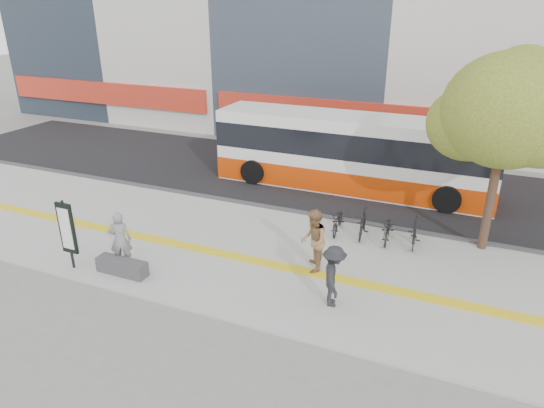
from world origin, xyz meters
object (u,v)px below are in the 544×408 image
at_px(pedestrian_dark, 334,276).
at_px(pedestrian_tan, 313,241).
at_px(bench, 122,267).
at_px(signboard, 67,229).
at_px(street_tree, 506,112).
at_px(bus, 351,155).
at_px(seated_woman, 120,240).

bearing_deg(pedestrian_dark, pedestrian_tan, 16.37).
xyz_separation_m(bench, pedestrian_dark, (6.17, 0.91, 0.63)).
bearing_deg(signboard, bench, 10.81).
distance_m(bench, street_tree, 12.23).
height_order(signboard, bus, bus).
bearing_deg(bench, pedestrian_dark, 8.43).
relative_size(bench, pedestrian_dark, 0.93).
height_order(pedestrian_tan, pedestrian_dark, pedestrian_tan).
distance_m(bench, seated_woman, 0.81).
bearing_deg(pedestrian_dark, signboard, 79.97).
distance_m(street_tree, pedestrian_dark, 7.20).
distance_m(seated_woman, pedestrian_dark, 6.46).
bearing_deg(signboard, pedestrian_tan, 21.96).
xyz_separation_m(pedestrian_tan, pedestrian_dark, (1.05, -1.49, -0.11)).
bearing_deg(bench, signboard, -169.19).
height_order(seated_woman, pedestrian_tan, pedestrian_tan).
xyz_separation_m(signboard, street_tree, (11.38, 6.33, 3.15)).
bearing_deg(bus, seated_woman, -116.53).
distance_m(bus, seated_woman, 10.44).
bearing_deg(bus, pedestrian_tan, -84.29).
height_order(bench, bus, bus).
distance_m(street_tree, seated_woman, 12.06).
xyz_separation_m(seated_woman, pedestrian_tan, (5.38, 2.03, 0.08)).
distance_m(signboard, pedestrian_tan, 7.25).
bearing_deg(bench, bus, 65.67).
relative_size(bus, pedestrian_tan, 6.02).
bearing_deg(pedestrian_dark, bus, -7.47).
relative_size(bench, street_tree, 0.25).
bearing_deg(seated_woman, bus, -146.24).
distance_m(signboard, street_tree, 13.40).
xyz_separation_m(street_tree, pedestrian_dark, (-3.61, -5.11, -3.58)).
bearing_deg(seated_woman, pedestrian_tan, 170.93).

